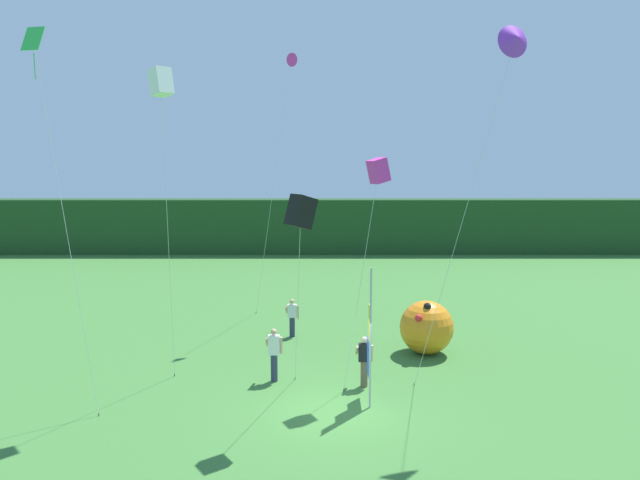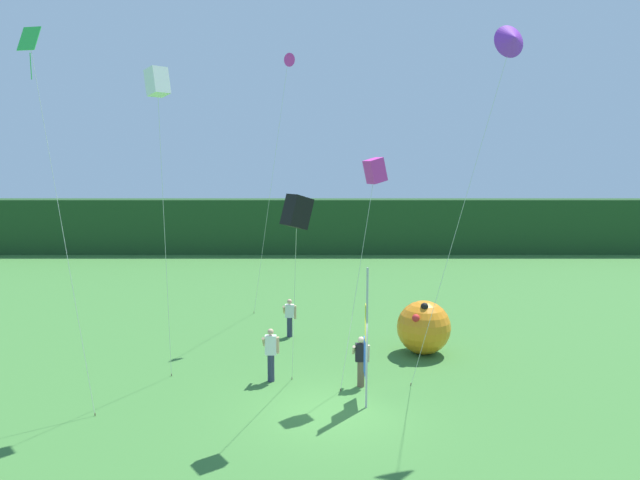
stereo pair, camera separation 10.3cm
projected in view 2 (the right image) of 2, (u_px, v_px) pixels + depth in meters
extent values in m
plane|color=#3D7533|center=(333.00, 410.00, 16.47)|extent=(120.00, 120.00, 0.00)
cube|color=#1E421E|center=(325.00, 226.00, 45.40)|extent=(80.00, 2.40, 4.22)
cylinder|color=#B7B7BC|center=(368.00, 339.00, 16.40)|extent=(0.06, 0.06, 4.09)
cube|color=blue|center=(366.00, 359.00, 17.01)|extent=(0.02, 0.97, 1.09)
cube|color=yellow|center=(367.00, 324.00, 16.69)|extent=(0.02, 0.60, 1.09)
cube|color=white|center=(368.00, 289.00, 16.36)|extent=(0.02, 0.23, 1.09)
cylinder|color=#2D334C|center=(272.00, 368.00, 18.64)|extent=(0.22, 0.22, 0.89)
cube|color=white|center=(272.00, 345.00, 18.54)|extent=(0.36, 0.20, 0.63)
sphere|color=tan|center=(272.00, 332.00, 18.48)|extent=(0.20, 0.20, 0.20)
cylinder|color=tan|center=(265.00, 342.00, 18.59)|extent=(0.09, 0.48, 0.42)
cylinder|color=tan|center=(279.00, 345.00, 18.54)|extent=(0.09, 0.14, 0.56)
cylinder|color=#2D334C|center=(291.00, 327.00, 23.44)|extent=(0.22, 0.22, 0.81)
cube|color=white|center=(291.00, 311.00, 23.36)|extent=(0.36, 0.20, 0.53)
sphere|color=tan|center=(290.00, 302.00, 23.31)|extent=(0.20, 0.20, 0.20)
cylinder|color=tan|center=(285.00, 310.00, 23.41)|extent=(0.09, 0.48, 0.42)
cylinder|color=tan|center=(296.00, 312.00, 23.37)|extent=(0.09, 0.14, 0.56)
cylinder|color=brown|center=(362.00, 374.00, 18.20)|extent=(0.22, 0.22, 0.83)
cube|color=black|center=(362.00, 352.00, 18.10)|extent=(0.36, 0.20, 0.57)
sphere|color=beige|center=(362.00, 340.00, 18.05)|extent=(0.20, 0.20, 0.20)
cylinder|color=beige|center=(355.00, 350.00, 18.16)|extent=(0.09, 0.48, 0.42)
cylinder|color=beige|center=(369.00, 353.00, 18.11)|extent=(0.09, 0.14, 0.56)
sphere|color=orange|center=(425.00, 327.00, 21.30)|extent=(1.98, 1.98, 1.98)
sphere|color=black|center=(426.00, 307.00, 20.76)|extent=(0.28, 0.28, 0.28)
sphere|color=red|center=(417.00, 318.00, 20.52)|extent=(0.28, 0.28, 0.28)
sphere|color=green|center=(425.00, 310.00, 22.11)|extent=(0.28, 0.28, 0.28)
cylinder|color=brown|center=(341.00, 390.00, 17.86)|extent=(0.03, 0.03, 0.08)
cylinder|color=silver|center=(359.00, 281.00, 17.81)|extent=(1.08, 0.80, 6.76)
cube|color=#DB33A8|center=(376.00, 171.00, 17.75)|extent=(0.79, 0.73, 0.82)
cylinder|color=brown|center=(173.00, 375.00, 19.14)|extent=(0.03, 0.03, 0.08)
cylinder|color=silver|center=(166.00, 239.00, 17.90)|extent=(0.24, 1.29, 9.31)
cube|color=white|center=(158.00, 82.00, 16.65)|extent=(0.81, 0.80, 0.83)
cylinder|color=brown|center=(255.00, 312.00, 27.19)|extent=(0.03, 0.03, 0.08)
cylinder|color=silver|center=(271.00, 194.00, 25.63)|extent=(1.79, 1.70, 11.27)
cone|color=#DB33A8|center=(289.00, 60.00, 24.05)|extent=(0.62, 0.58, 0.58)
cylinder|color=brown|center=(293.00, 378.00, 18.85)|extent=(0.03, 0.03, 0.08)
cylinder|color=silver|center=(295.00, 304.00, 17.02)|extent=(0.32, 2.95, 5.73)
cube|color=black|center=(298.00, 212.00, 15.19)|extent=(0.93, 0.88, 0.94)
cylinder|color=brown|center=(412.00, 384.00, 18.31)|extent=(0.03, 0.03, 0.08)
cylinder|color=silver|center=(459.00, 224.00, 17.13)|extent=(2.44, 1.03, 10.38)
cone|color=purple|center=(513.00, 39.00, 15.94)|extent=(1.02, 0.72, 0.97)
cylinder|color=brown|center=(96.00, 414.00, 16.12)|extent=(0.03, 0.03, 0.08)
cylinder|color=silver|center=(64.00, 230.00, 15.85)|extent=(1.58, 0.82, 10.32)
cube|color=green|center=(30.00, 39.00, 15.57)|extent=(0.60, 0.46, 0.68)
cylinder|color=green|center=(32.00, 66.00, 15.67)|extent=(0.02, 0.02, 0.70)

